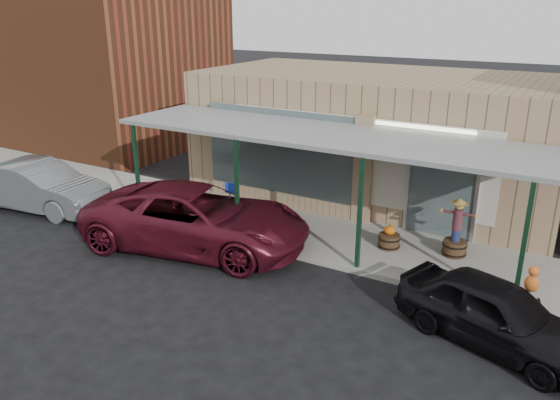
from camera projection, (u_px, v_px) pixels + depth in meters
The scene contains 11 objects.
ground at pixel (250, 291), 12.85m from camera, with size 120.00×120.00×0.00m, color black.
sidewalk at pixel (318, 235), 15.76m from camera, with size 40.00×3.20×0.15m, color gray.
storefront at pixel (378, 136), 18.79m from camera, with size 12.00×6.25×4.20m.
awning at pixel (320, 136), 14.73m from camera, with size 12.00×3.00×3.04m.
block_buildings_near at pixel (450, 87), 18.12m from camera, with size 61.00×8.00×8.00m.
barrel_scarecrow at pixel (456, 236), 14.16m from camera, with size 0.95×0.73×1.58m.
barrel_pumpkin at pixel (389, 239), 14.69m from camera, with size 0.64×0.64×0.68m.
handicap_sign at pixel (230, 201), 15.48m from camera, with size 0.31×0.05×1.49m.
parked_sedan at pixel (496, 313), 10.66m from camera, with size 4.24×2.74×1.46m.
car_maroon at pixel (197, 218), 14.88m from camera, with size 2.85×6.18×1.72m, color #50101F.
car_grey at pixel (38, 186), 17.70m from camera, with size 1.69×4.84×1.59m, color slate.
Camera 1 is at (6.32, -9.48, 6.36)m, focal length 35.00 mm.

